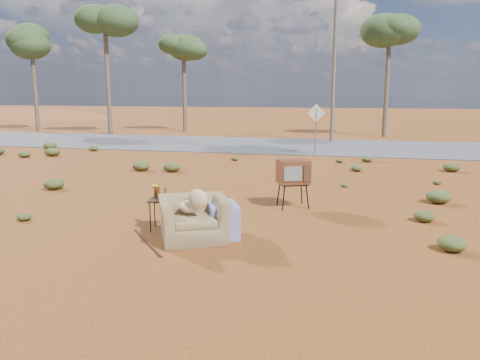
# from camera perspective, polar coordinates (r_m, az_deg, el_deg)

# --- Properties ---
(ground) EXTENTS (140.00, 140.00, 0.00)m
(ground) POSITION_cam_1_polar(r_m,az_deg,el_deg) (9.32, -5.36, -6.32)
(ground) COLOR brown
(ground) RESTS_ON ground
(highway) EXTENTS (140.00, 7.00, 0.04)m
(highway) POSITION_cam_1_polar(r_m,az_deg,el_deg) (23.77, 6.00, 4.19)
(highway) COLOR #565659
(highway) RESTS_ON ground
(dirt_mound) EXTENTS (26.00, 18.00, 2.00)m
(dirt_mound) POSITION_cam_1_polar(r_m,az_deg,el_deg) (53.72, -24.99, 6.89)
(dirt_mound) COLOR brown
(dirt_mound) RESTS_ON ground
(armchair) EXTENTS (1.61, 1.45, 1.08)m
(armchair) POSITION_cam_1_polar(r_m,az_deg,el_deg) (8.74, -5.00, -4.02)
(armchair) COLOR olive
(armchair) RESTS_ON ground
(tv_unit) EXTENTS (0.87, 0.79, 1.14)m
(tv_unit) POSITION_cam_1_polar(r_m,az_deg,el_deg) (11.10, 6.52, 0.93)
(tv_unit) COLOR black
(tv_unit) RESTS_ON ground
(side_table) EXTENTS (0.49, 0.49, 0.88)m
(side_table) POSITION_cam_1_polar(r_m,az_deg,el_deg) (9.45, -9.81, -2.15)
(side_table) COLOR #331E12
(side_table) RESTS_ON ground
(rusty_bar) EXTENTS (1.13, 1.36, 0.05)m
(rusty_bar) POSITION_cam_1_polar(r_m,az_deg,el_deg) (8.78, -11.24, -7.42)
(rusty_bar) COLOR #462012
(rusty_bar) RESTS_ON ground
(road_sign) EXTENTS (0.78, 0.06, 2.19)m
(road_sign) POSITION_cam_1_polar(r_m,az_deg,el_deg) (20.53, 9.25, 7.23)
(road_sign) COLOR brown
(road_sign) RESTS_ON ground
(eucalyptus_far_left) EXTENTS (3.20, 3.20, 7.10)m
(eucalyptus_far_left) POSITION_cam_1_polar(r_m,az_deg,el_deg) (35.40, -24.10, 15.10)
(eucalyptus_far_left) COLOR brown
(eucalyptus_far_left) RESTS_ON ground
(eucalyptus_left) EXTENTS (3.20, 3.20, 8.10)m
(eucalyptus_left) POSITION_cam_1_polar(r_m,az_deg,el_deg) (31.47, -16.16, 18.04)
(eucalyptus_left) COLOR brown
(eucalyptus_left) RESTS_ON ground
(eucalyptus_near_left) EXTENTS (3.20, 3.20, 6.60)m
(eucalyptus_near_left) POSITION_cam_1_polar(r_m,az_deg,el_deg) (32.43, -6.91, 15.54)
(eucalyptus_near_left) COLOR brown
(eucalyptus_near_left) RESTS_ON ground
(eucalyptus_center) EXTENTS (3.20, 3.20, 7.60)m
(eucalyptus_center) POSITION_cam_1_polar(r_m,az_deg,el_deg) (29.76, 17.83, 17.45)
(eucalyptus_center) COLOR brown
(eucalyptus_center) RESTS_ON ground
(utility_pole_center) EXTENTS (1.40, 0.20, 8.00)m
(utility_pole_center) POSITION_cam_1_polar(r_m,az_deg,el_deg) (26.00, 11.39, 13.72)
(utility_pole_center) COLOR brown
(utility_pole_center) RESTS_ON ground
(scrub_patch) EXTENTS (17.49, 8.07, 0.33)m
(scrub_patch) POSITION_cam_1_polar(r_m,az_deg,el_deg) (13.61, -2.89, -0.20)
(scrub_patch) COLOR #4A5424
(scrub_patch) RESTS_ON ground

